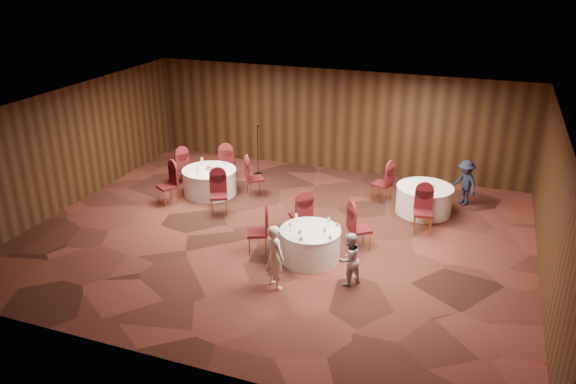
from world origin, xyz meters
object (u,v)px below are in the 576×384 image
(mic_stand, at_px, (258,160))
(man_c, at_px, (465,183))
(table_main, at_px, (310,244))
(table_right, at_px, (424,199))
(woman_b, at_px, (349,259))
(table_left, at_px, (210,181))
(woman_a, at_px, (275,257))

(mic_stand, height_order, man_c, mic_stand)
(table_main, bearing_deg, man_c, 55.33)
(table_right, bearing_deg, woman_b, -103.49)
(table_left, bearing_deg, mic_stand, 70.25)
(woman_a, xyz_separation_m, woman_b, (1.40, 0.65, -0.12))
(table_left, height_order, table_right, same)
(woman_b, height_order, man_c, man_c)
(table_main, distance_m, man_c, 5.34)
(woman_b, bearing_deg, table_right, -157.29)
(table_main, relative_size, table_right, 0.92)
(table_right, xyz_separation_m, man_c, (0.97, 0.93, 0.26))
(table_right, xyz_separation_m, woman_a, (-2.39, -4.81, 0.33))
(table_left, bearing_deg, woman_b, -33.88)
(woman_b, bearing_deg, woman_a, -28.93)
(table_right, height_order, mic_stand, mic_stand)
(table_left, xyz_separation_m, table_right, (5.97, 0.82, -0.00))
(table_main, height_order, table_right, same)
(mic_stand, distance_m, woman_a, 6.59)
(table_right, bearing_deg, table_left, -172.19)
(table_main, xyz_separation_m, mic_stand, (-3.21, 4.57, 0.08))
(table_main, distance_m, woman_b, 1.30)
(table_main, bearing_deg, mic_stand, 125.12)
(mic_stand, bearing_deg, table_main, -54.88)
(table_right, bearing_deg, mic_stand, 168.13)
(woman_a, relative_size, man_c, 1.11)
(table_right, height_order, woman_b, woman_b)
(mic_stand, relative_size, man_c, 1.24)
(table_main, bearing_deg, table_left, 145.97)
(man_c, bearing_deg, table_main, -77.26)
(table_main, height_order, man_c, man_c)
(woman_a, height_order, man_c, woman_a)
(table_main, xyz_separation_m, table_right, (2.07, 3.46, -0.00))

